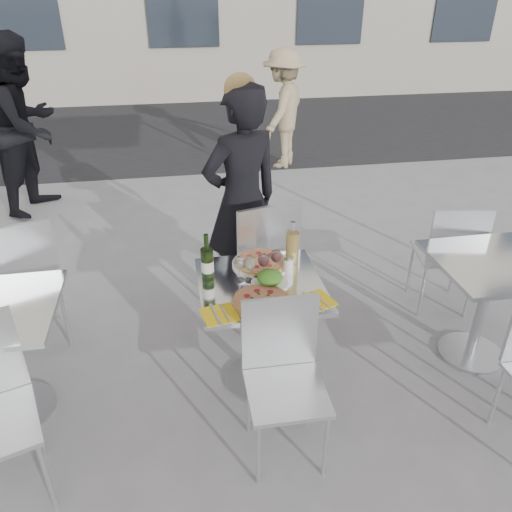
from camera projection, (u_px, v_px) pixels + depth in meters
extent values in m
plane|color=slate|center=(260.00, 380.00, 3.28)|extent=(80.00, 80.00, 0.00)
cube|color=black|center=(195.00, 127.00, 8.87)|extent=(24.00, 5.00, 0.00)
cylinder|color=#B7BABF|center=(260.00, 378.00, 3.27)|extent=(0.44, 0.44, 0.02)
cylinder|color=#B7BABF|center=(260.00, 335.00, 3.10)|extent=(0.07, 0.07, 0.72)
cube|color=silver|center=(260.00, 285.00, 2.92)|extent=(0.72, 0.72, 0.03)
cylinder|color=#B7BABF|center=(19.00, 408.00, 3.04)|extent=(0.44, 0.44, 0.02)
cylinder|color=#B7BABF|center=(4.00, 363.00, 2.87)|extent=(0.07, 0.07, 0.72)
cylinder|color=#B7BABF|center=(470.00, 353.00, 3.50)|extent=(0.44, 0.44, 0.02)
cylinder|color=#B7BABF|center=(481.00, 311.00, 3.32)|extent=(0.07, 0.07, 0.72)
cube|color=silver|center=(494.00, 263.00, 3.14)|extent=(0.72, 0.72, 0.03)
cylinder|color=silver|center=(268.00, 271.00, 4.02)|extent=(0.03, 0.03, 0.49)
cylinder|color=silver|center=(222.00, 281.00, 3.88)|extent=(0.03, 0.03, 0.49)
cylinder|color=silver|center=(291.00, 295.00, 3.70)|extent=(0.03, 0.03, 0.49)
cylinder|color=silver|center=(242.00, 308.00, 3.56)|extent=(0.03, 0.03, 0.49)
cube|color=silver|center=(256.00, 259.00, 3.66)|extent=(0.56, 0.56, 0.03)
cube|color=silver|center=(270.00, 240.00, 3.35)|extent=(0.45, 0.14, 0.49)
cylinder|color=silver|center=(259.00, 455.00, 2.50)|extent=(0.02, 0.02, 0.44)
cylinder|color=silver|center=(326.00, 446.00, 2.55)|extent=(0.02, 0.02, 0.44)
cylinder|color=silver|center=(248.00, 404.00, 2.80)|extent=(0.02, 0.02, 0.44)
cylinder|color=silver|center=(309.00, 396.00, 2.85)|extent=(0.02, 0.02, 0.44)
cube|color=silver|center=(287.00, 392.00, 2.56)|extent=(0.41, 0.41, 0.02)
cube|color=silver|center=(280.00, 332.00, 2.63)|extent=(0.41, 0.03, 0.44)
cylinder|color=silver|center=(52.00, 291.00, 3.76)|extent=(0.03, 0.03, 0.49)
cylinder|color=silver|center=(65.00, 317.00, 3.47)|extent=(0.03, 0.03, 0.49)
cylinder|color=silver|center=(5.00, 336.00, 3.29)|extent=(0.03, 0.03, 0.49)
cube|color=silver|center=(21.00, 281.00, 3.40)|extent=(0.60, 0.60, 0.03)
cube|color=silver|center=(19.00, 262.00, 3.11)|extent=(0.43, 0.20, 0.49)
cylinder|color=silver|center=(47.00, 477.00, 2.37)|extent=(0.02, 0.02, 0.47)
cylinder|color=silver|center=(36.00, 423.00, 2.66)|extent=(0.02, 0.02, 0.47)
cylinder|color=silver|center=(454.00, 269.00, 4.09)|extent=(0.02, 0.02, 0.45)
cylinder|color=silver|center=(410.00, 268.00, 4.10)|extent=(0.02, 0.02, 0.45)
cylinder|color=silver|center=(469.00, 292.00, 3.78)|extent=(0.02, 0.02, 0.45)
cylinder|color=silver|center=(422.00, 292.00, 3.79)|extent=(0.02, 0.02, 0.45)
cube|color=silver|center=(444.00, 254.00, 3.83)|extent=(0.49, 0.49, 0.02)
cube|color=silver|center=(459.00, 239.00, 3.53)|extent=(0.41, 0.10, 0.45)
cylinder|color=silver|center=(497.00, 396.00, 2.85)|extent=(0.02, 0.02, 0.44)
imported|color=black|center=(242.00, 202.00, 3.68)|extent=(0.74, 0.62, 1.73)
imported|color=black|center=(27.00, 126.00, 5.31)|extent=(0.99, 1.10, 1.87)
imported|color=tan|center=(283.00, 109.00, 6.66)|extent=(1.01, 1.15, 1.55)
cylinder|color=tan|center=(262.00, 301.00, 2.73)|extent=(0.32, 0.32, 0.02)
cylinder|color=#CCBA84|center=(262.00, 300.00, 2.73)|extent=(0.28, 0.28, 0.00)
cylinder|color=white|center=(261.00, 264.00, 3.10)|extent=(0.36, 0.36, 0.01)
cylinder|color=tan|center=(261.00, 262.00, 3.09)|extent=(0.32, 0.32, 0.02)
cylinder|color=#CCBA84|center=(261.00, 260.00, 3.09)|extent=(0.28, 0.28, 0.00)
cylinder|color=white|center=(270.00, 283.00, 2.90)|extent=(0.22, 0.22, 0.01)
ellipsoid|color=#24681A|center=(270.00, 277.00, 2.88)|extent=(0.15, 0.15, 0.08)
sphere|color=#B21914|center=(276.00, 273.00, 2.90)|extent=(0.03, 0.03, 0.03)
cylinder|color=#2C4B1C|center=(207.00, 264.00, 2.90)|extent=(0.07, 0.07, 0.20)
cone|color=#2C4B1C|center=(207.00, 249.00, 2.85)|extent=(0.07, 0.07, 0.03)
cylinder|color=#2C4B1C|center=(206.00, 242.00, 2.83)|extent=(0.03, 0.03, 0.10)
cylinder|color=silver|center=(207.00, 266.00, 2.91)|extent=(0.07, 0.08, 0.07)
cylinder|color=tan|center=(292.00, 248.00, 3.05)|extent=(0.08, 0.08, 0.22)
cylinder|color=white|center=(293.00, 228.00, 2.99)|extent=(0.03, 0.03, 0.08)
cylinder|color=white|center=(288.00, 265.00, 3.01)|extent=(0.06, 0.06, 0.09)
cylinder|color=silver|center=(288.00, 258.00, 2.98)|extent=(0.06, 0.06, 0.02)
cylinder|color=white|center=(240.00, 280.00, 2.94)|extent=(0.06, 0.06, 0.00)
cylinder|color=white|center=(239.00, 273.00, 2.92)|extent=(0.01, 0.01, 0.09)
ellipsoid|color=white|center=(239.00, 263.00, 2.89)|extent=(0.07, 0.07, 0.08)
ellipsoid|color=beige|center=(239.00, 265.00, 2.89)|extent=(0.05, 0.05, 0.05)
cylinder|color=white|center=(250.00, 280.00, 2.94)|extent=(0.06, 0.06, 0.00)
cylinder|color=white|center=(249.00, 274.00, 2.92)|extent=(0.01, 0.01, 0.09)
ellipsoid|color=white|center=(249.00, 263.00, 2.88)|extent=(0.07, 0.07, 0.08)
ellipsoid|color=beige|center=(249.00, 265.00, 2.89)|extent=(0.05, 0.05, 0.05)
cylinder|color=white|center=(263.00, 276.00, 2.97)|extent=(0.06, 0.06, 0.00)
cylinder|color=white|center=(263.00, 270.00, 2.95)|extent=(0.01, 0.01, 0.09)
ellipsoid|color=white|center=(263.00, 260.00, 2.92)|extent=(0.07, 0.07, 0.08)
ellipsoid|color=#4A0B0A|center=(263.00, 262.00, 2.92)|extent=(0.05, 0.05, 0.05)
cylinder|color=white|center=(276.00, 272.00, 3.02)|extent=(0.06, 0.06, 0.00)
cylinder|color=white|center=(276.00, 266.00, 3.00)|extent=(0.01, 0.01, 0.09)
ellipsoid|color=white|center=(276.00, 256.00, 2.96)|extent=(0.07, 0.07, 0.08)
ellipsoid|color=#4A0B0A|center=(276.00, 257.00, 2.97)|extent=(0.05, 0.05, 0.05)
cube|color=yellow|center=(219.00, 314.00, 2.64)|extent=(0.21, 0.21, 0.00)
cube|color=#B7BABF|center=(216.00, 314.00, 2.63)|extent=(0.05, 0.20, 0.00)
cube|color=#B7BABF|center=(225.00, 313.00, 2.64)|extent=(0.04, 0.18, 0.00)
cube|color=yellow|center=(316.00, 301.00, 2.75)|extent=(0.23, 0.23, 0.00)
cube|color=#B7BABF|center=(313.00, 301.00, 2.74)|extent=(0.08, 0.19, 0.00)
cube|color=#B7BABF|center=(321.00, 300.00, 2.75)|extent=(0.07, 0.17, 0.00)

